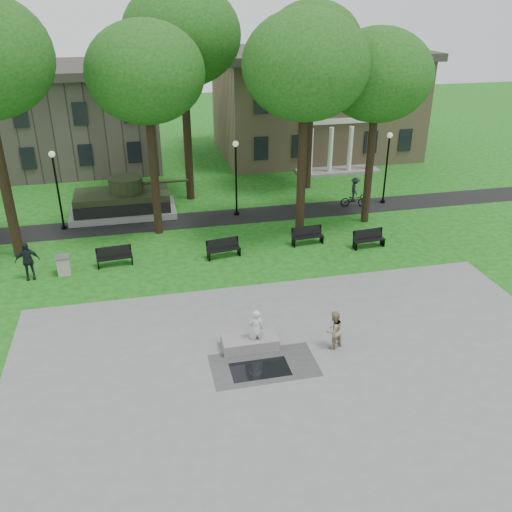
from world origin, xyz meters
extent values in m
plane|color=#144A11|center=(0.00, 0.00, 0.00)|extent=(120.00, 120.00, 0.00)
cube|color=gray|center=(0.00, -5.00, 0.01)|extent=(22.00, 16.00, 0.02)
cube|color=black|center=(0.00, 12.00, 0.01)|extent=(44.00, 2.60, 0.01)
cube|color=#9E8460|center=(10.00, 26.00, 4.00)|extent=(16.00, 11.00, 8.00)
cube|color=#38332D|center=(10.00, 26.00, 8.30)|extent=(17.00, 12.00, 0.60)
cube|color=silver|center=(10.00, 20.50, 3.80)|extent=(6.00, 0.30, 0.40)
cube|color=#4C443D|center=(-11.00, 26.50, 3.60)|extent=(15.00, 10.00, 7.20)
cylinder|color=black|center=(-12.00, 9.00, 4.48)|extent=(0.52, 0.52, 8.96)
cylinder|color=black|center=(-4.50, 10.50, 4.00)|extent=(0.48, 0.48, 8.00)
ellipsoid|color=#104813|center=(-4.50, 10.50, 9.00)|extent=(6.20, 6.20, 5.27)
cylinder|color=black|center=(3.50, 8.50, 4.16)|extent=(0.50, 0.50, 8.32)
ellipsoid|color=#104813|center=(3.50, 8.50, 9.36)|extent=(6.60, 6.60, 5.61)
cylinder|color=black|center=(8.00, 9.50, 3.84)|extent=(0.46, 0.46, 7.68)
ellipsoid|color=#104813|center=(8.00, 9.50, 8.64)|extent=(6.00, 6.00, 5.10)
cylinder|color=black|center=(-2.00, 16.00, 4.64)|extent=(0.54, 0.54, 9.28)
ellipsoid|color=#104813|center=(-2.00, 16.00, 10.44)|extent=(7.20, 7.20, 6.12)
cylinder|color=black|center=(6.50, 16.50, 4.32)|extent=(0.50, 0.50, 8.64)
ellipsoid|color=#104813|center=(6.50, 16.50, 9.72)|extent=(6.40, 6.40, 5.44)
cylinder|color=black|center=(-10.00, 12.30, 2.20)|extent=(0.12, 0.12, 4.40)
sphere|color=silver|center=(-10.00, 12.30, 4.55)|extent=(0.36, 0.36, 0.36)
cylinder|color=black|center=(-10.00, 12.30, 0.08)|extent=(0.32, 0.32, 0.16)
cylinder|color=black|center=(0.50, 12.30, 2.20)|extent=(0.12, 0.12, 4.40)
sphere|color=silver|center=(0.50, 12.30, 4.55)|extent=(0.36, 0.36, 0.36)
cylinder|color=black|center=(0.50, 12.30, 0.08)|extent=(0.32, 0.32, 0.16)
cylinder|color=black|center=(10.50, 12.30, 2.20)|extent=(0.12, 0.12, 4.40)
sphere|color=silver|center=(10.50, 12.30, 4.55)|extent=(0.36, 0.36, 0.36)
cylinder|color=black|center=(10.50, 12.30, 0.08)|extent=(0.32, 0.32, 0.16)
cube|color=gray|center=(-6.50, 14.00, 0.20)|extent=(6.50, 3.40, 0.40)
cube|color=#242C17|center=(-6.50, 14.00, 0.95)|extent=(5.80, 2.80, 1.10)
cube|color=black|center=(-6.50, 12.65, 0.75)|extent=(5.80, 0.35, 0.70)
cube|color=black|center=(-6.50, 15.35, 0.75)|extent=(5.80, 0.35, 0.70)
cylinder|color=#242C17|center=(-6.20, 14.00, 1.95)|extent=(2.10, 2.10, 0.90)
cylinder|color=#242C17|center=(-3.90, 14.00, 1.95)|extent=(3.20, 0.18, 0.18)
cube|color=black|center=(-1.64, -3.42, 0.02)|extent=(2.20, 1.20, 0.00)
cube|color=gray|center=(-1.71, -1.94, 0.24)|extent=(2.21, 1.02, 0.45)
cube|color=brown|center=(-1.74, -1.73, 0.06)|extent=(0.80, 0.46, 0.07)
imported|color=silver|center=(-1.48, -2.00, 0.87)|extent=(0.65, 0.45, 1.70)
imported|color=#968360|center=(1.49, -2.66, 0.82)|extent=(0.97, 0.88, 1.61)
imported|color=black|center=(-11.03, 6.09, 0.98)|extent=(1.20, 0.63, 1.96)
imported|color=black|center=(8.31, 12.06, 0.46)|extent=(1.83, 0.93, 0.92)
imported|color=black|center=(8.31, 12.06, 1.21)|extent=(0.75, 1.08, 1.53)
cube|color=black|center=(-6.97, 6.61, 0.45)|extent=(1.83, 0.61, 0.05)
cube|color=black|center=(-6.97, 6.83, 0.75)|extent=(1.81, 0.32, 0.50)
cube|color=black|center=(-7.82, 6.61, 0.23)|extent=(0.10, 0.45, 0.45)
cube|color=black|center=(-6.12, 6.61, 0.23)|extent=(0.10, 0.45, 0.45)
cube|color=black|center=(-1.34, 6.36, 0.45)|extent=(1.85, 0.71, 0.05)
cube|color=black|center=(-1.34, 6.58, 0.75)|extent=(1.80, 0.42, 0.50)
cube|color=black|center=(-2.19, 6.36, 0.23)|extent=(0.13, 0.45, 0.45)
cube|color=black|center=(-0.49, 6.36, 0.23)|extent=(0.13, 0.45, 0.45)
cube|color=black|center=(3.52, 6.97, 0.45)|extent=(1.83, 0.60, 0.05)
cube|color=black|center=(3.52, 7.19, 0.75)|extent=(1.81, 0.31, 0.50)
cube|color=black|center=(2.67, 6.97, 0.23)|extent=(0.10, 0.45, 0.45)
cube|color=black|center=(4.37, 6.97, 0.23)|extent=(0.10, 0.45, 0.45)
cube|color=black|center=(6.68, 5.83, 0.45)|extent=(1.83, 0.61, 0.05)
cube|color=black|center=(6.68, 6.05, 0.75)|extent=(1.81, 0.31, 0.50)
cube|color=black|center=(5.83, 5.83, 0.23)|extent=(0.10, 0.45, 0.45)
cube|color=black|center=(7.53, 5.83, 0.23)|extent=(0.10, 0.45, 0.45)
cube|color=#B7A996|center=(-9.44, 6.26, 0.45)|extent=(0.65, 0.65, 0.90)
cube|color=#4C4C4C|center=(-9.44, 6.26, 0.93)|extent=(0.72, 0.72, 0.06)
camera|label=1|loc=(-5.39, -19.31, 12.63)|focal=38.00mm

